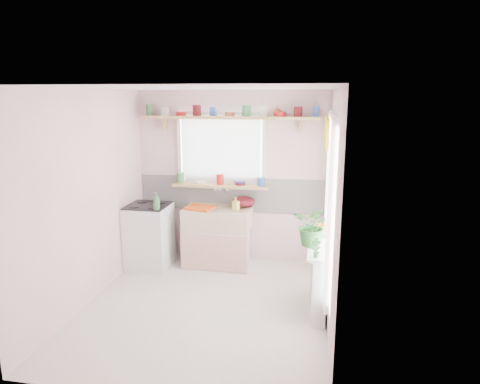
# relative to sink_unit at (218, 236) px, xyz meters

# --- Properties ---
(room) EXTENTS (3.20, 3.20, 3.20)m
(room) POSITION_rel_sink_unit_xyz_m (0.81, -0.43, 0.94)
(room) COLOR silver
(room) RESTS_ON ground
(sink_unit) EXTENTS (0.95, 0.65, 1.11)m
(sink_unit) POSITION_rel_sink_unit_xyz_m (0.00, 0.00, 0.00)
(sink_unit) COLOR white
(sink_unit) RESTS_ON ground
(cooker) EXTENTS (0.58, 0.58, 0.93)m
(cooker) POSITION_rel_sink_unit_xyz_m (-0.95, -0.24, 0.03)
(cooker) COLOR white
(cooker) RESTS_ON ground
(radiator_ledge) EXTENTS (0.22, 0.95, 0.78)m
(radiator_ledge) POSITION_rel_sink_unit_xyz_m (1.45, -1.09, -0.03)
(radiator_ledge) COLOR white
(radiator_ledge) RESTS_ON ground
(windowsill) EXTENTS (1.40, 0.22, 0.04)m
(windowsill) POSITION_rel_sink_unit_xyz_m (-0.00, 0.19, 0.71)
(windowsill) COLOR tan
(windowsill) RESTS_ON room
(pine_shelf) EXTENTS (2.52, 0.24, 0.04)m
(pine_shelf) POSITION_rel_sink_unit_xyz_m (0.15, 0.18, 1.69)
(pine_shelf) COLOR tan
(pine_shelf) RESTS_ON room
(shelf_crockery) EXTENTS (2.47, 0.11, 0.12)m
(shelf_crockery) POSITION_rel_sink_unit_xyz_m (0.15, 0.18, 1.76)
(shelf_crockery) COLOR #3F7F4C
(shelf_crockery) RESTS_ON pine_shelf
(sill_crockery) EXTENTS (1.35, 0.11, 0.12)m
(sill_crockery) POSITION_rel_sink_unit_xyz_m (-0.00, 0.19, 0.78)
(sill_crockery) COLOR #3F7F4C
(sill_crockery) RESTS_ON windowsill
(dish_tray) EXTENTS (0.43, 0.37, 0.04)m
(dish_tray) POSITION_rel_sink_unit_xyz_m (-0.23, -0.09, 0.44)
(dish_tray) COLOR #EA4F14
(dish_tray) RESTS_ON sink_unit
(colander) EXTENTS (0.38, 0.38, 0.15)m
(colander) POSITION_rel_sink_unit_xyz_m (0.36, 0.16, 0.49)
(colander) COLOR #590F19
(colander) RESTS_ON sink_unit
(jade_plant) EXTENTS (0.54, 0.51, 0.47)m
(jade_plant) POSITION_rel_sink_unit_xyz_m (1.36, -1.12, 0.58)
(jade_plant) COLOR #2C692A
(jade_plant) RESTS_ON radiator_ledge
(fruit_bowl) EXTENTS (0.37, 0.37, 0.07)m
(fruit_bowl) POSITION_rel_sink_unit_xyz_m (1.48, -0.69, 0.38)
(fruit_bowl) COLOR silver
(fruit_bowl) RESTS_ON radiator_ledge
(herb_pot) EXTENTS (0.12, 0.09, 0.21)m
(herb_pot) POSITION_rel_sink_unit_xyz_m (1.40, -1.48, 0.45)
(herb_pot) COLOR #29662C
(herb_pot) RESTS_ON radiator_ledge
(soap_bottle_sink) EXTENTS (0.11, 0.11, 0.18)m
(soap_bottle_sink) POSITION_rel_sink_unit_xyz_m (0.27, -0.03, 0.51)
(soap_bottle_sink) COLOR #EAE968
(soap_bottle_sink) RESTS_ON sink_unit
(sill_cup) EXTENTS (0.14, 0.14, 0.09)m
(sill_cup) POSITION_rel_sink_unit_xyz_m (-0.59, 0.25, 0.77)
(sill_cup) COLOR silver
(sill_cup) RESTS_ON windowsill
(sill_bowl) EXTENTS (0.22, 0.22, 0.06)m
(sill_bowl) POSITION_rel_sink_unit_xyz_m (0.28, 0.25, 0.76)
(sill_bowl) COLOR #2E4097
(sill_bowl) RESTS_ON windowsill
(shelf_vase) EXTENTS (0.16, 0.16, 0.13)m
(shelf_vase) POSITION_rel_sink_unit_xyz_m (0.81, 0.24, 1.78)
(shelf_vase) COLOR #9B4A2F
(shelf_vase) RESTS_ON pine_shelf
(cooker_bottle) EXTENTS (0.12, 0.12, 0.24)m
(cooker_bottle) POSITION_rel_sink_unit_xyz_m (-0.73, -0.46, 0.60)
(cooker_bottle) COLOR #3B7644
(cooker_bottle) RESTS_ON cooker
(fruit) EXTENTS (0.20, 0.14, 0.10)m
(fruit) POSITION_rel_sink_unit_xyz_m (1.49, -0.69, 0.44)
(fruit) COLOR orange
(fruit) RESTS_ON fruit_bowl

